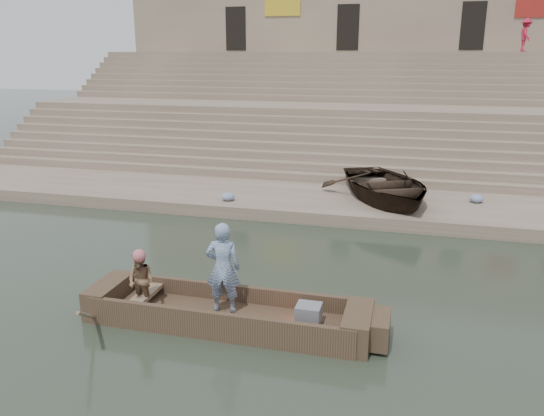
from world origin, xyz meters
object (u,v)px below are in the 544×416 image
at_px(standing_man, 223,268).
at_px(pedestrian, 526,35).
at_px(beached_rowboat, 385,185).
at_px(rowing_man, 141,281).
at_px(television, 308,315).
at_px(main_rowboat, 226,319).

height_order(standing_man, pedestrian, pedestrian).
distance_m(standing_man, pedestrian, 24.18).
height_order(standing_man, beached_rowboat, standing_man).
bearing_deg(rowing_man, beached_rowboat, 76.32).
height_order(television, pedestrian, pedestrian).
bearing_deg(television, standing_man, 176.04).
relative_size(television, pedestrian, 0.28).
xyz_separation_m(standing_man, beached_rowboat, (2.59, 8.62, -0.23)).
xyz_separation_m(standing_man, pedestrian, (8.54, 22.09, 4.88)).
bearing_deg(pedestrian, standing_man, 153.48).
relative_size(standing_man, television, 3.98).
distance_m(rowing_man, television, 3.35).
bearing_deg(standing_man, beached_rowboat, -116.93).
xyz_separation_m(beached_rowboat, pedestrian, (5.96, 13.47, 5.12)).
distance_m(television, pedestrian, 23.90).
bearing_deg(standing_man, pedestrian, -121.37).
height_order(main_rowboat, rowing_man, rowing_man).
height_order(main_rowboat, beached_rowboat, beached_rowboat).
xyz_separation_m(main_rowboat, pedestrian, (8.46, 22.21, 5.91)).
relative_size(standing_man, pedestrian, 1.12).
relative_size(rowing_man, television, 2.54).
bearing_deg(pedestrian, rowing_man, 150.18).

